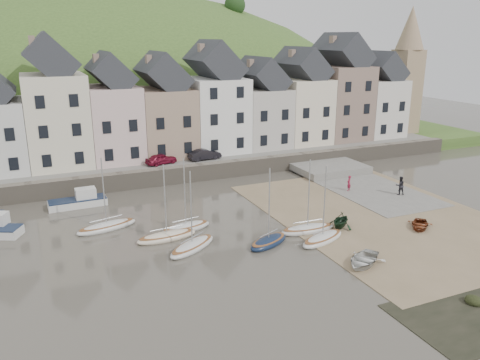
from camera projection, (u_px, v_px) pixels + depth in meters
name	position (u px, v px, depth m)	size (l,w,h in m)	color
ground	(270.00, 235.00, 38.74)	(160.00, 160.00, 0.00)	#4C473C
quay_land	(164.00, 146.00, 66.57)	(90.00, 30.00, 1.50)	#395522
quay_street	(190.00, 159.00, 56.26)	(70.00, 7.00, 0.10)	slate
seawall	(200.00, 172.00, 53.38)	(70.00, 1.20, 1.80)	slate
beach	(380.00, 215.00, 42.98)	(18.00, 26.00, 0.06)	#7A664A
slipway	(361.00, 185.00, 51.53)	(8.00, 18.00, 0.12)	slate
hillside	(106.00, 213.00, 94.56)	(134.40, 84.00, 84.00)	#395522
townhouse_terrace	(193.00, 105.00, 58.36)	(61.05, 8.00, 13.93)	white
church_spire	(407.00, 67.00, 69.96)	(4.00, 4.00, 18.00)	#997F60
sailboat_0	(107.00, 226.00, 39.85)	(5.33, 2.71, 6.32)	silver
sailboat_1	(186.00, 227.00, 39.68)	(4.53, 2.23, 6.32)	silver
sailboat_2	(167.00, 236.00, 37.88)	(4.99, 1.92, 6.32)	beige
sailboat_3	(192.00, 246.00, 36.11)	(4.84, 3.88, 6.32)	silver
sailboat_4	(307.00, 229.00, 39.31)	(4.82, 1.76, 6.32)	silver
sailboat_5	(269.00, 241.00, 36.91)	(4.23, 3.05, 6.32)	#122039
sailboat_6	(323.00, 238.00, 37.47)	(4.79, 2.98, 6.32)	silver
motorboat_2	(80.00, 200.00, 45.18)	(5.30, 1.89, 1.70)	silver
rowboat_white	(363.00, 260.00, 33.53)	(2.48, 3.48, 0.72)	silver
rowboat_green	(341.00, 220.00, 40.01)	(2.11, 2.45, 1.29)	black
rowboat_red	(420.00, 225.00, 39.94)	(2.02, 2.82, 0.58)	brown
person_red	(349.00, 183.00, 49.34)	(0.58, 0.38, 1.60)	maroon
person_dark	(400.00, 185.00, 48.07)	(0.91, 0.71, 1.88)	black
car_left	(161.00, 159.00, 53.78)	(1.43, 3.56, 1.21)	maroon
car_right	(205.00, 154.00, 55.76)	(1.33, 3.82, 1.26)	black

